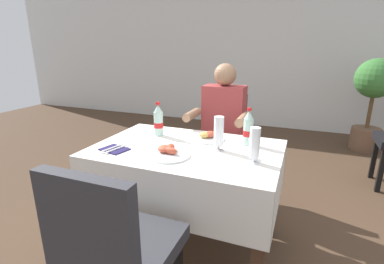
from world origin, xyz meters
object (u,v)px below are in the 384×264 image
object	(u,v)px
cola_bottle_primary	(248,129)
potted_plant_corner	(373,94)
cola_bottle_secondary	(158,121)
main_dining_table	(187,171)
seated_diner_far	(222,127)
chair_far_diner_seat	(219,140)
napkin_cutlery_set	(114,149)
chair_near_camera_side	(117,247)
beer_glass_middle	(219,134)
plate_far_diner	(208,137)
plate_near_camera	(169,152)
beer_glass_left	(255,145)

from	to	relation	value
cola_bottle_primary	potted_plant_corner	xyz separation A→B (m)	(1.18, 2.54, -0.08)
cola_bottle_primary	cola_bottle_secondary	distance (m)	0.67
main_dining_table	seated_diner_far	bearing A→B (deg)	85.90
chair_far_diner_seat	cola_bottle_primary	bearing A→B (deg)	-58.29
chair_far_diner_seat	cola_bottle_secondary	size ratio (longest dim) A/B	3.79
main_dining_table	napkin_cutlery_set	distance (m)	0.50
seated_diner_far	chair_near_camera_side	bearing A→B (deg)	-91.90
seated_diner_far	cola_bottle_primary	distance (m)	0.60
potted_plant_corner	chair_near_camera_side	bearing A→B (deg)	-113.62
main_dining_table	beer_glass_middle	bearing A→B (deg)	7.52
main_dining_table	cola_bottle_primary	size ratio (longest dim) A/B	4.78
plate_far_diner	cola_bottle_primary	xyz separation A→B (m)	(0.29, -0.01, 0.09)
plate_near_camera	cola_bottle_secondary	distance (m)	0.43
beer_glass_left	cola_bottle_primary	bearing A→B (deg)	107.40
beer_glass_left	cola_bottle_primary	distance (m)	0.31
seated_diner_far	potted_plant_corner	size ratio (longest dim) A/B	1.01
seated_diner_far	napkin_cutlery_set	bearing A→B (deg)	-117.43
cola_bottle_secondary	seated_diner_far	bearing A→B (deg)	56.30
cola_bottle_secondary	napkin_cutlery_set	world-z (taller)	cola_bottle_secondary
chair_far_diner_seat	cola_bottle_primary	size ratio (longest dim) A/B	3.76
plate_far_diner	plate_near_camera	bearing A→B (deg)	-107.89
cola_bottle_secondary	potted_plant_corner	size ratio (longest dim) A/B	0.21
main_dining_table	beer_glass_left	bearing A→B (deg)	-11.47
chair_far_diner_seat	plate_far_diner	bearing A→B (deg)	-82.62
main_dining_table	plate_far_diner	size ratio (longest dim) A/B	5.03
plate_far_diner	chair_far_diner_seat	bearing A→B (deg)	97.38
plate_near_camera	cola_bottle_primary	size ratio (longest dim) A/B	0.98
main_dining_table	seated_diner_far	size ratio (longest dim) A/B	0.98
beer_glass_left	potted_plant_corner	xyz separation A→B (m)	(1.09, 2.84, -0.07)
plate_near_camera	beer_glass_middle	distance (m)	0.34
plate_near_camera	beer_glass_middle	xyz separation A→B (m)	(0.26, 0.20, 0.09)
cola_bottle_primary	potted_plant_corner	bearing A→B (deg)	65.04
plate_far_diner	potted_plant_corner	size ratio (longest dim) A/B	0.20
chair_near_camera_side	cola_bottle_secondary	bearing A→B (deg)	107.05
cola_bottle_primary	cola_bottle_secondary	bearing A→B (deg)	-177.02
napkin_cutlery_set	chair_far_diner_seat	bearing A→B (deg)	67.49
cola_bottle_secondary	potted_plant_corner	world-z (taller)	potted_plant_corner
napkin_cutlery_set	potted_plant_corner	bearing A→B (deg)	56.35
plate_near_camera	beer_glass_left	bearing A→B (deg)	8.38
chair_far_diner_seat	seated_diner_far	world-z (taller)	seated_diner_far
seated_diner_far	napkin_cutlery_set	distance (m)	1.02
seated_diner_far	cola_bottle_primary	size ratio (longest dim) A/B	4.88
beer_glass_left	cola_bottle_secondary	size ratio (longest dim) A/B	0.83
beer_glass_left	beer_glass_middle	bearing A→B (deg)	153.94
beer_glass_left	napkin_cutlery_set	xyz separation A→B (m)	(-0.88, -0.12, -0.10)
cola_bottle_primary	napkin_cutlery_set	xyz separation A→B (m)	(-0.79, -0.42, -0.11)
chair_far_diner_seat	beer_glass_middle	distance (m)	0.86
main_dining_table	chair_near_camera_side	bearing A→B (deg)	-90.00
cola_bottle_secondary	potted_plant_corner	bearing A→B (deg)	54.34
chair_near_camera_side	plate_far_diner	distance (m)	1.04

